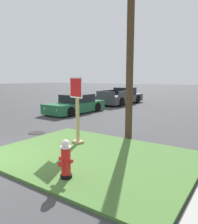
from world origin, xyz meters
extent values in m
cube|color=#477033|center=(2.30, 1.95, 0.04)|extent=(5.94, 4.43, 0.08)
cylinder|color=black|center=(2.76, 0.38, 0.12)|extent=(0.28, 0.28, 0.08)
cylinder|color=red|center=(2.76, 0.38, 0.48)|extent=(0.22, 0.22, 0.64)
cylinder|color=silver|center=(2.76, 0.38, 0.81)|extent=(0.25, 0.25, 0.03)
sphere|color=silver|center=(2.76, 0.38, 0.89)|extent=(0.19, 0.19, 0.19)
cube|color=silver|center=(2.76, 0.38, 0.96)|extent=(0.04, 0.04, 0.04)
cylinder|color=red|center=(2.61, 0.38, 0.51)|extent=(0.08, 0.09, 0.09)
cylinder|color=red|center=(2.91, 0.38, 0.51)|extent=(0.08, 0.09, 0.09)
cylinder|color=red|center=(2.76, 0.22, 0.46)|extent=(0.12, 0.09, 0.12)
cube|color=tan|center=(1.21, 2.65, 1.21)|extent=(0.11, 0.11, 2.26)
cube|color=tan|center=(1.21, 2.65, 0.12)|extent=(0.42, 0.36, 0.08)
cube|color=white|center=(1.19, 2.60, 2.04)|extent=(0.70, 0.19, 0.72)
cube|color=red|center=(1.19, 2.59, 2.04)|extent=(0.59, 0.16, 0.61)
cylinder|color=black|center=(-1.39, 2.96, 0.01)|extent=(0.70, 0.70, 0.02)
cube|color=#1E6038|center=(-3.74, 8.27, 0.41)|extent=(1.96, 4.51, 0.64)
cube|color=black|center=(-3.74, 8.49, 0.97)|extent=(1.64, 2.10, 0.56)
cylinder|color=black|center=(-2.91, 6.86, 0.31)|extent=(0.24, 0.63, 0.62)
cylinder|color=black|center=(-4.65, 6.91, 0.31)|extent=(0.24, 0.63, 0.62)
cylinder|color=black|center=(-2.84, 9.63, 0.31)|extent=(0.24, 0.63, 0.62)
cylinder|color=black|center=(-4.57, 9.68, 0.31)|extent=(0.24, 0.63, 0.62)
sphere|color=white|center=(-3.25, 6.07, 0.47)|extent=(0.14, 0.14, 0.14)
sphere|color=red|center=(-3.13, 10.45, 0.47)|extent=(0.12, 0.12, 0.12)
sphere|color=white|center=(-4.35, 6.10, 0.47)|extent=(0.14, 0.14, 0.14)
sphere|color=red|center=(-4.23, 10.48, 0.47)|extent=(0.12, 0.12, 0.12)
cube|color=#38383D|center=(-3.67, 14.64, 0.50)|extent=(1.96, 5.44, 0.68)
cube|color=black|center=(-3.67, 15.40, 1.14)|extent=(1.72, 1.42, 0.68)
cube|color=#38383D|center=(-4.59, 13.69, 1.06)|extent=(0.10, 2.28, 0.44)
cube|color=#38383D|center=(-2.75, 13.69, 1.06)|extent=(0.10, 2.28, 0.44)
cube|color=#38383D|center=(-3.67, 11.97, 1.06)|extent=(1.75, 0.10, 0.44)
cylinder|color=black|center=(-4.59, 16.27, 0.38)|extent=(0.26, 0.76, 0.76)
cylinder|color=black|center=(-2.76, 16.27, 0.38)|extent=(0.26, 0.76, 0.76)
cylinder|color=black|center=(-4.58, 13.01, 0.38)|extent=(0.26, 0.76, 0.76)
cylinder|color=black|center=(-2.75, 13.01, 0.38)|extent=(0.26, 0.76, 0.76)
cylinder|color=#42301E|center=(2.24, 4.53, 5.12)|extent=(0.27, 0.27, 10.23)
camera|label=1|loc=(6.10, -3.13, 2.36)|focal=35.26mm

